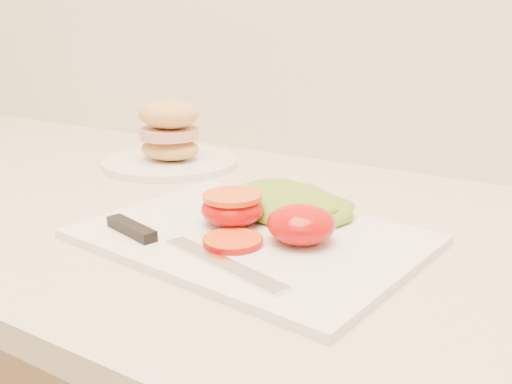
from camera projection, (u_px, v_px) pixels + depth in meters
The scene contains 8 objects.
cutting_board at pixel (251, 237), 0.64m from camera, with size 0.36×0.26×0.01m, color silver.
tomato_half_dome at pixel (301, 224), 0.61m from camera, with size 0.07×0.07×0.04m, color #C60700.
tomato_half_cut at pixel (232, 208), 0.66m from camera, with size 0.07×0.07×0.04m.
tomato_slice_0 at pixel (233, 241), 0.61m from camera, with size 0.06×0.06×0.01m, color #F6520D.
lettuce_leaf_0 at pixel (280, 201), 0.70m from camera, with size 0.15×0.10×0.03m, color #7BA32B.
lettuce_leaf_1 at pixel (313, 210), 0.68m from camera, with size 0.11×0.08×0.02m, color #7BA32B.
knife at pixel (164, 241), 0.60m from camera, with size 0.26×0.06×0.01m.
sandwich_plate at pixel (170, 143), 0.96m from camera, with size 0.23×0.23×0.11m.
Camera 1 is at (-0.27, 1.11, 1.17)m, focal length 40.00 mm.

